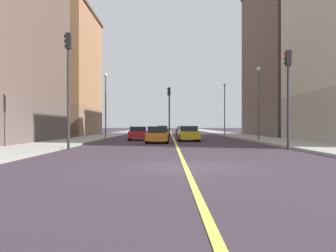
% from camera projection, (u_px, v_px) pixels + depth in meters
% --- Properties ---
extents(ground_plane, '(400.00, 400.00, 0.00)m').
position_uv_depth(ground_plane, '(187.00, 167.00, 13.18)').
color(ground_plane, '#372C35').
rests_on(ground_plane, ground).
extents(sidewalk_left, '(3.87, 168.00, 0.15)m').
position_uv_depth(sidewalk_left, '(227.00, 134.00, 62.15)').
color(sidewalk_left, '#9E9B93').
rests_on(sidewalk_left, ground).
extents(sidewalk_right, '(3.87, 168.00, 0.15)m').
position_uv_depth(sidewalk_right, '(119.00, 134.00, 62.21)').
color(sidewalk_right, '#9E9B93').
rests_on(sidewalk_right, ground).
extents(lane_center_stripe, '(0.16, 154.00, 0.01)m').
position_uv_depth(lane_center_stripe, '(173.00, 134.00, 62.18)').
color(lane_center_stripe, '#E5D14C').
rests_on(lane_center_stripe, ground).
extents(building_left_mid, '(10.77, 19.66, 20.60)m').
position_uv_depth(building_left_mid, '(299.00, 55.00, 49.10)').
color(building_left_mid, brown).
rests_on(building_left_mid, ground).
extents(building_right_midblock, '(10.77, 15.66, 16.57)m').
position_uv_depth(building_right_midblock, '(54.00, 73.00, 51.21)').
color(building_right_midblock, '#8F6B4F').
rests_on(building_right_midblock, ground).
extents(traffic_light_left_near, '(0.40, 0.32, 5.73)m').
position_uv_depth(traffic_light_left_near, '(289.00, 85.00, 22.25)').
color(traffic_light_left_near, '#2D2D2D').
rests_on(traffic_light_left_near, ground).
extents(traffic_light_right_near, '(0.40, 0.32, 6.71)m').
position_uv_depth(traffic_light_right_near, '(70.00, 75.00, 22.30)').
color(traffic_light_right_near, '#2D2D2D').
rests_on(traffic_light_right_near, ground).
extents(traffic_light_median_far, '(0.40, 0.32, 5.72)m').
position_uv_depth(traffic_light_median_far, '(170.00, 105.00, 44.08)').
color(traffic_light_median_far, '#2D2D2D').
rests_on(traffic_light_median_far, ground).
extents(street_lamp_left_near, '(0.36, 0.36, 6.39)m').
position_uv_depth(street_lamp_left_near, '(260.00, 95.00, 33.84)').
color(street_lamp_left_near, '#4C4C51').
rests_on(street_lamp_left_near, ground).
extents(street_lamp_right_near, '(0.36, 0.36, 6.84)m').
position_uv_depth(street_lamp_right_near, '(107.00, 98.00, 41.82)').
color(street_lamp_right_near, '#4C4C51').
rests_on(street_lamp_right_near, ground).
extents(street_lamp_left_far, '(0.36, 0.36, 7.15)m').
position_uv_depth(street_lamp_left_far, '(226.00, 103.00, 54.15)').
color(street_lamp_left_far, '#4C4C51').
rests_on(street_lamp_left_far, ground).
extents(car_green, '(2.05, 4.25, 1.36)m').
position_uv_depth(car_green, '(164.00, 130.00, 66.43)').
color(car_green, '#1E6B38').
rests_on(car_green, ground).
extents(car_yellow, '(1.95, 4.04, 1.36)m').
position_uv_depth(car_yellow, '(189.00, 134.00, 34.81)').
color(car_yellow, gold).
rests_on(car_yellow, ground).
extents(car_orange, '(1.85, 3.97, 1.33)m').
position_uv_depth(car_orange, '(159.00, 135.00, 31.11)').
color(car_orange, orange).
rests_on(car_orange, ground).
extents(car_red, '(1.87, 3.97, 1.30)m').
position_uv_depth(car_red, '(139.00, 133.00, 37.22)').
color(car_red, red).
rests_on(car_red, ground).
extents(car_maroon, '(1.96, 4.64, 1.27)m').
position_uv_depth(car_maroon, '(184.00, 131.00, 59.16)').
color(car_maroon, maroon).
rests_on(car_maroon, ground).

